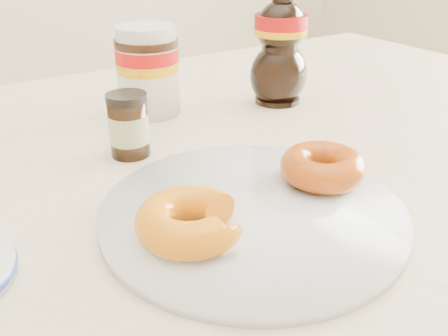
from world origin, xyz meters
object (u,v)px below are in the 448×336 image
nutella_jar (148,67)px  syrup_bottle (280,44)px  donut_whole (323,166)px  plate (252,212)px  donut_bitten (190,221)px  dining_table (216,209)px  dark_jar (129,126)px

nutella_jar → syrup_bottle: (0.19, -0.07, 0.02)m
donut_whole → syrup_bottle: size_ratio=0.49×
plate → donut_bitten: bearing=-170.5°
dining_table → plate: (-0.06, -0.15, 0.09)m
donut_whole → plate: bearing=-177.6°
donut_bitten → nutella_jar: size_ratio=0.73×
donut_bitten → dark_jar: bearing=74.9°
nutella_jar → plate: bearing=-98.7°
syrup_bottle → donut_bitten: bearing=-139.0°
dining_table → syrup_bottle: size_ratio=7.58×
donut_bitten → syrup_bottle: (0.32, 0.28, 0.06)m
donut_bitten → donut_whole: 0.17m
donut_bitten → donut_whole: donut_bitten is taller
plate → nutella_jar: nutella_jar is taller
plate → donut_whole: size_ratio=3.26×
dark_jar → plate: bearing=-79.7°
donut_bitten → nutella_jar: nutella_jar is taller
dining_table → dark_jar: bearing=151.2°
nutella_jar → syrup_bottle: size_ratio=0.70×
syrup_bottle → dark_jar: 0.29m
donut_bitten → dark_jar: (0.04, 0.22, 0.01)m
donut_whole → dark_jar: size_ratio=1.14×
plate → syrup_bottle: bearing=47.4°
donut_bitten → dining_table: bearing=46.7°
plate → donut_bitten: (-0.08, -0.01, 0.02)m
dining_table → syrup_bottle: bearing=30.7°
dining_table → nutella_jar: nutella_jar is taller
nutella_jar → dark_jar: nutella_jar is taller
donut_bitten → nutella_jar: 0.37m
dining_table → donut_whole: 0.19m
plate → nutella_jar: bearing=81.3°
nutella_jar → dark_jar: size_ratio=1.65×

